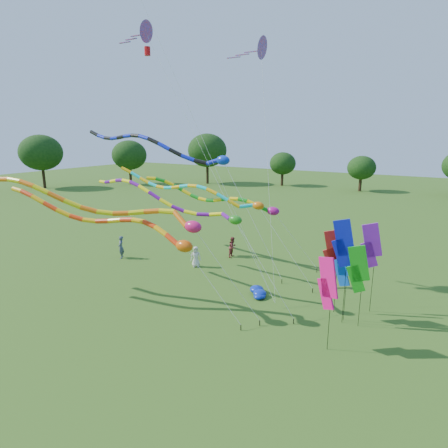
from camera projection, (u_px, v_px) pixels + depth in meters
The scene contains 20 objects.
ground at pixel (197, 327), 18.80m from camera, with size 160.00×160.00×0.00m, color #2E5917.
tree_ring at pixel (248, 210), 20.81m from camera, with size 115.90×119.88×9.64m.
tube_kite_red at pixel (116, 223), 20.68m from camera, with size 14.78×2.06×6.85m.
tube_kite_orange at pixel (111, 207), 19.90m from camera, with size 15.30×4.23×7.72m.
tube_kite_purple at pixel (173, 201), 21.91m from camera, with size 14.40×1.14×7.31m.
tube_kite_blue at pixel (163, 148), 27.15m from camera, with size 17.80×1.49×10.30m.
tube_kite_cyan at pixel (200, 192), 24.41m from camera, with size 13.84×1.55×7.62m.
tube_kite_green at pixel (226, 200), 27.46m from camera, with size 12.96×2.50×6.73m.
delta_kite_high_a at pixel (145, 32), 22.12m from camera, with size 11.30×1.37×17.56m.
delta_kite_high_c at pixel (261, 48), 21.91m from camera, with size 5.21×4.26×15.18m.
banner_pole_red at pixel (333, 252), 19.68m from camera, with size 1.12×0.48×4.67m.
banner_pole_green at pixel (358, 269), 18.30m from camera, with size 1.13×0.42×4.28m.
banner_pole_violet at pixel (371, 246), 19.66m from camera, with size 1.12×0.47×5.00m.
banner_pole_blue_a at pixel (343, 264), 18.98m from camera, with size 1.14×0.37×4.32m.
banner_pole_magenta_a at pixel (327, 284), 16.36m from camera, with size 1.09×0.55×4.36m.
banner_pole_blue_b at pixel (343, 244), 18.37m from camera, with size 1.15×0.33×5.50m.
blue_nylon_heap at pixel (253, 293), 22.37m from camera, with size 1.45×0.96×0.46m.
person_a at pixel (196, 257), 27.14m from camera, with size 0.75×0.49×1.54m, color silver.
person_b at pixel (121, 247), 29.00m from camera, with size 0.64×0.42×1.76m, color #41495B.
person_c at pixel (233, 247), 29.30m from camera, with size 0.79×0.61×1.62m, color maroon.
Camera 1 is at (9.91, -13.91, 9.53)m, focal length 30.00 mm.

